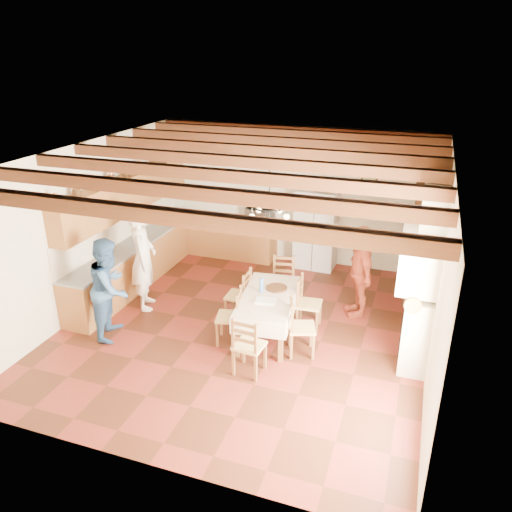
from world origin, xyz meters
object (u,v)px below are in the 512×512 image
Objects in this scene: chair_left_near at (229,316)px; person_man at (143,259)px; chair_left_far at (238,295)px; person_woman_blue at (110,288)px; hutch at (423,241)px; chair_end_near at (249,344)px; chair_end_far at (283,283)px; dining_table at (268,300)px; microwave at (260,215)px; refrigerator at (317,228)px; chair_right_far at (309,303)px; chair_right_near at (302,327)px; person_woman_red at (360,271)px.

chair_left_near is 0.50× the size of person_man.
person_woman_blue is (-1.80, -1.15, 0.38)m from chair_left_far.
chair_end_near is (-2.25, -3.47, -0.64)m from hutch.
person_woman_blue reaches higher than chair_end_near.
chair_left_near is 1.55m from chair_end_far.
dining_table is at bearing -98.25° from chair_end_far.
microwave is (-0.64, 3.43, 0.58)m from chair_left_near.
chair_left_near is at bearing -43.37° from chair_end_near.
dining_table is at bearing 63.29° from chair_left_far.
person_woman_blue is (-2.57, -3.92, -0.01)m from refrigerator.
person_man reaches higher than refrigerator.
dining_table is 1.84× the size of chair_left_near.
chair_end_far is at bearing 92.85° from dining_table.
person_man reaches higher than chair_left_near.
hutch is (2.20, -0.73, 0.25)m from refrigerator.
person_man is 1.12× the size of person_woman_blue.
dining_table is 0.76m from chair_right_far.
chair_end_near is 2.88m from person_man.
chair_end_far is 0.50× the size of person_man.
chair_right_near is at bearing 80.72° from chair_left_near.
person_woman_red reaches higher than chair_right_far.
refrigerator is at bearing 87.95° from dining_table.
refrigerator is at bearing 157.34° from chair_left_near.
chair_end_far is (0.61, 0.72, 0.00)m from chair_left_far.
chair_right_near is at bearing -122.19° from hutch.
hutch is 2.67m from chair_right_far.
refrigerator is 2.91m from chair_left_far.
hutch is 2.33× the size of chair_right_near.
person_woman_red reaches higher than chair_left_near.
person_woman_blue reaches higher than person_woman_red.
chair_left_near and chair_right_near have the same top height.
hutch is 3.34m from dining_table.
person_woman_blue is at bearing -0.86° from chair_end_near.
chair_right_far is (1.26, 0.10, 0.00)m from chair_left_far.
chair_right_far is at bearing -13.13° from chair_right_near.
chair_right_far is at bearing -66.21° from person_woman_red.
person_woman_red is at bearing -18.71° from microwave.
refrigerator is at bearing 6.70° from chair_right_far.
chair_end_near is (-0.54, -1.53, 0.00)m from chair_right_far.
chair_left_near is 1.00× the size of chair_end_near.
person_woman_red is (0.71, 0.77, 0.37)m from chair_right_far.
person_man is (-2.40, -0.84, 0.49)m from chair_end_far.
chair_right_near is 1.00× the size of chair_end_far.
person_woman_red reaches higher than chair_end_far.
chair_end_near is at bearing -88.69° from refrigerator.
chair_end_far is at bearing 8.84° from chair_right_near.
chair_right_near is 0.50× the size of person_man.
person_woman_red is at bearing -100.16° from person_man.
person_woman_blue is at bearing -90.55° from chair_left_near.
chair_end_near is 1.71× the size of microwave.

